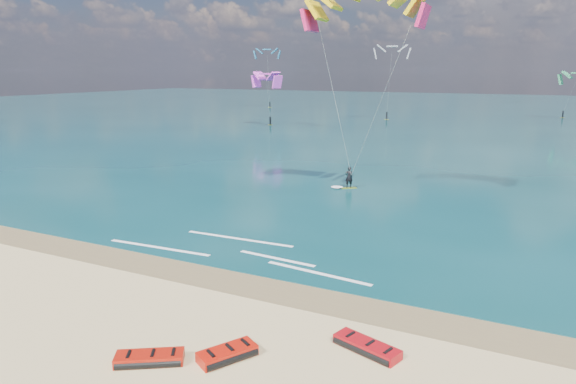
% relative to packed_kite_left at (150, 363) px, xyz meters
% --- Properties ---
extents(ground, '(320.00, 320.00, 0.00)m').
position_rel_packed_kite_left_xyz_m(ground, '(-3.22, 43.73, 0.00)').
color(ground, tan).
rests_on(ground, ground).
extents(wet_sand_strip, '(320.00, 2.40, 0.01)m').
position_rel_packed_kite_left_xyz_m(wet_sand_strip, '(-3.22, 6.73, 0.00)').
color(wet_sand_strip, brown).
rests_on(wet_sand_strip, ground).
extents(sea, '(320.00, 200.00, 0.04)m').
position_rel_packed_kite_left_xyz_m(sea, '(-3.22, 107.73, 0.02)').
color(sea, '#0B383D').
rests_on(sea, ground).
extents(packed_kite_left, '(2.56, 2.14, 0.39)m').
position_rel_packed_kite_left_xyz_m(packed_kite_left, '(0.00, 0.00, 0.00)').
color(packed_kite_left, '#B21709').
rests_on(packed_kite_left, ground).
extents(packed_kite_mid, '(2.72, 1.77, 0.39)m').
position_rel_packed_kite_left_xyz_m(packed_kite_mid, '(6.05, 3.75, 0.00)').
color(packed_kite_mid, '#AF0C13').
rests_on(packed_kite_mid, ground).
extents(packed_kite_right, '(2.05, 2.41, 0.41)m').
position_rel_packed_kite_left_xyz_m(packed_kite_right, '(2.10, 1.31, 0.00)').
color(packed_kite_right, red).
rests_on(packed_kite_right, ground).
extents(kitesurfer_main, '(9.34, 6.71, 15.51)m').
position_rel_packed_kite_left_xyz_m(kitesurfer_main, '(-1.28, 23.67, 8.06)').
color(kitesurfer_main, '#98C717').
rests_on(kitesurfer_main, sea).
extents(shoreline_foam, '(14.69, 3.63, 0.01)m').
position_rel_packed_kite_left_xyz_m(shoreline_foam, '(-2.68, 9.99, 0.04)').
color(shoreline_foam, white).
rests_on(shoreline_foam, ground).
extents(distant_kites, '(94.19, 41.20, 13.95)m').
position_rel_packed_kite_left_xyz_m(distant_kites, '(-9.72, 85.38, 5.82)').
color(distant_kites, '#20638E').
rests_on(distant_kites, ground).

